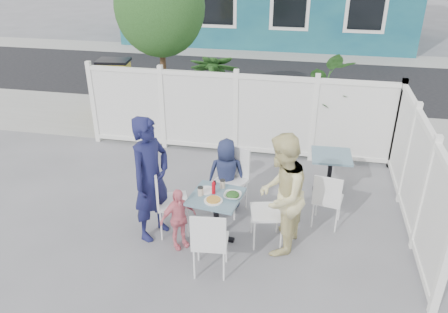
% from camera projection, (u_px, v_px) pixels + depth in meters
% --- Properties ---
extents(ground, '(80.00, 80.00, 0.00)m').
position_uv_depth(ground, '(201.00, 222.00, 6.53)').
color(ground, slate).
extents(near_sidewalk, '(24.00, 2.60, 0.01)m').
position_uv_depth(near_sidewalk, '(242.00, 125.00, 9.85)').
color(near_sidewalk, gray).
rests_on(near_sidewalk, ground).
extents(street, '(24.00, 5.00, 0.01)m').
position_uv_depth(street, '(262.00, 79.00, 13.09)').
color(street, black).
rests_on(street, ground).
extents(far_sidewalk, '(24.00, 1.60, 0.01)m').
position_uv_depth(far_sidewalk, '(272.00, 54.00, 15.80)').
color(far_sidewalk, gray).
rests_on(far_sidewalk, ground).
extents(fence_back, '(5.86, 0.08, 1.60)m').
position_uv_depth(fence_back, '(236.00, 116.00, 8.26)').
color(fence_back, white).
rests_on(fence_back, ground).
extents(fence_right, '(0.08, 3.66, 1.60)m').
position_uv_depth(fence_right, '(415.00, 176.00, 6.17)').
color(fence_right, white).
rests_on(fence_right, ground).
extents(tree, '(1.80, 1.62, 3.59)m').
position_uv_depth(tree, '(159.00, 7.00, 8.53)').
color(tree, '#382316').
rests_on(tree, ground).
extents(utility_cabinet, '(0.72, 0.56, 1.24)m').
position_uv_depth(utility_cabinet, '(116.00, 88.00, 10.29)').
color(utility_cabinet, gold).
rests_on(utility_cabinet, ground).
extents(potted_shrub_a, '(1.16, 1.16, 1.80)m').
position_uv_depth(potted_shrub_a, '(216.00, 96.00, 8.91)').
color(potted_shrub_a, '#1A3A15').
rests_on(potted_shrub_a, ground).
extents(potted_shrub_b, '(1.76, 1.90, 1.73)m').
position_uv_depth(potted_shrub_b, '(315.00, 106.00, 8.49)').
color(potted_shrub_b, '#1A3A15').
rests_on(potted_shrub_b, ground).
extents(main_table, '(0.75, 0.75, 0.70)m').
position_uv_depth(main_table, '(216.00, 205.00, 5.94)').
color(main_table, '#446272').
rests_on(main_table, ground).
extents(spare_table, '(0.66, 0.66, 0.67)m').
position_uv_depth(spare_table, '(331.00, 163.00, 7.11)').
color(spare_table, '#446272').
rests_on(spare_table, ground).
extents(chair_left, '(0.58, 0.59, 1.00)m').
position_uv_depth(chair_left, '(166.00, 196.00, 6.07)').
color(chair_left, white).
rests_on(chair_left, ground).
extents(chair_right, '(0.52, 0.54, 0.99)m').
position_uv_depth(chair_right, '(273.00, 206.00, 5.87)').
color(chair_right, white).
rests_on(chair_right, ground).
extents(chair_back, '(0.58, 0.57, 1.01)m').
position_uv_depth(chair_back, '(232.00, 175.00, 6.61)').
color(chair_back, white).
rests_on(chair_back, ground).
extents(chair_near, '(0.47, 0.45, 0.94)m').
position_uv_depth(chair_near, '(209.00, 239.00, 5.27)').
color(chair_near, white).
rests_on(chair_near, ground).
extents(chair_spare, '(0.46, 0.45, 0.87)m').
position_uv_depth(chair_spare, '(327.00, 197.00, 6.20)').
color(chair_spare, white).
rests_on(chair_spare, ground).
extents(man, '(0.64, 0.76, 1.79)m').
position_uv_depth(man, '(151.00, 179.00, 5.88)').
color(man, '#171943').
rests_on(man, ground).
extents(woman, '(0.77, 0.91, 1.68)m').
position_uv_depth(woman, '(281.00, 195.00, 5.62)').
color(woman, gold).
rests_on(woman, ground).
extents(boy, '(0.62, 0.47, 1.15)m').
position_uv_depth(boy, '(226.00, 175.00, 6.64)').
color(boy, '#1E2648').
rests_on(boy, ground).
extents(toddler, '(0.53, 0.52, 0.90)m').
position_uv_depth(toddler, '(178.00, 219.00, 5.82)').
color(toddler, pink).
rests_on(toddler, ground).
extents(plate_main, '(0.25, 0.25, 0.02)m').
position_uv_depth(plate_main, '(213.00, 201.00, 5.73)').
color(plate_main, white).
rests_on(plate_main, main_table).
extents(plate_side, '(0.23, 0.23, 0.02)m').
position_uv_depth(plate_side, '(206.00, 190.00, 5.97)').
color(plate_side, white).
rests_on(plate_side, main_table).
extents(salad_bowl, '(0.24, 0.24, 0.06)m').
position_uv_depth(salad_bowl, '(233.00, 196.00, 5.80)').
color(salad_bowl, white).
rests_on(salad_bowl, main_table).
extents(coffee_cup_a, '(0.08, 0.08, 0.11)m').
position_uv_depth(coffee_cup_a, '(201.00, 191.00, 5.85)').
color(coffee_cup_a, beige).
rests_on(coffee_cup_a, main_table).
extents(coffee_cup_b, '(0.07, 0.07, 0.11)m').
position_uv_depth(coffee_cup_b, '(223.00, 184.00, 6.02)').
color(coffee_cup_b, beige).
rests_on(coffee_cup_b, main_table).
extents(ketchup_bottle, '(0.05, 0.05, 0.17)m').
position_uv_depth(ketchup_bottle, '(214.00, 188.00, 5.87)').
color(ketchup_bottle, '#B20714').
rests_on(ketchup_bottle, main_table).
extents(salt_shaker, '(0.03, 0.03, 0.07)m').
position_uv_depth(salt_shaker, '(213.00, 183.00, 6.09)').
color(salt_shaker, white).
rests_on(salt_shaker, main_table).
extents(pepper_shaker, '(0.03, 0.03, 0.07)m').
position_uv_depth(pepper_shaker, '(215.00, 183.00, 6.10)').
color(pepper_shaker, black).
rests_on(pepper_shaker, main_table).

